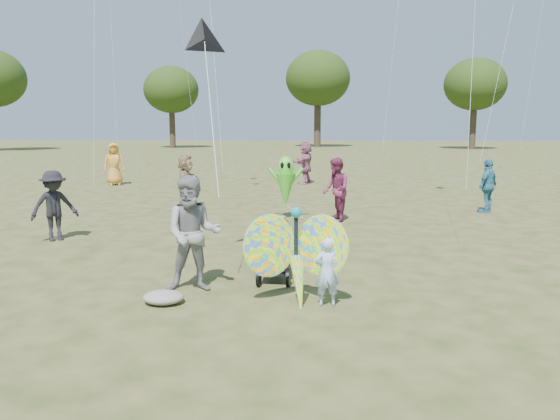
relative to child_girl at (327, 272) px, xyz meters
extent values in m
plane|color=#51592B|center=(-0.55, 0.42, -0.50)|extent=(160.00, 160.00, 0.00)
imported|color=#AECAF7|center=(0.00, 0.00, 0.00)|extent=(0.39, 0.27, 1.00)
imported|color=gray|center=(-2.06, 0.66, 0.41)|extent=(0.96, 0.78, 1.83)
ellipsoid|color=gray|center=(-2.39, 0.00, -0.41)|extent=(0.60, 0.49, 0.19)
imported|color=black|center=(-5.92, 4.26, 0.29)|extent=(1.17, 1.10, 1.59)
imported|color=teal|center=(5.15, 8.63, 0.30)|extent=(0.93, 0.95, 1.60)
imported|color=#957E5B|center=(-3.98, 9.19, 0.34)|extent=(0.50, 1.56, 1.68)
imported|color=#7B2951|center=(0.56, 6.97, 0.36)|extent=(0.80, 0.95, 1.72)
imported|color=gold|center=(-8.42, 15.55, 0.41)|extent=(1.04, 0.86, 1.82)
imported|color=#AA6183|center=(-0.18, 16.36, 0.43)|extent=(1.15, 1.82, 1.87)
cube|color=black|center=(-0.82, 1.26, 0.05)|extent=(0.55, 0.90, 0.71)
cube|color=black|center=(-0.82, 1.26, -0.28)|extent=(0.48, 0.72, 0.10)
ellipsoid|color=black|center=(-0.82, 1.51, 0.38)|extent=(0.51, 0.45, 0.33)
cylinder|color=black|center=(-1.06, 0.91, -0.35)|extent=(0.08, 0.30, 0.30)
cylinder|color=black|center=(-0.58, 0.91, -0.35)|extent=(0.08, 0.30, 0.30)
cylinder|color=black|center=(-0.82, 1.71, -0.39)|extent=(0.07, 0.22, 0.22)
cylinder|color=black|center=(-0.82, 0.78, 0.48)|extent=(0.44, 0.07, 0.03)
cube|color=#A48F4F|center=(-0.82, 1.21, 0.46)|extent=(0.37, 0.31, 0.26)
ellipsoid|color=red|center=(-0.83, 0.09, 0.36)|extent=(0.98, 0.71, 1.24)
ellipsoid|color=red|center=(-0.07, 0.09, 0.36)|extent=(0.98, 0.71, 1.24)
cylinder|color=black|center=(-0.45, 0.11, 0.31)|extent=(0.06, 0.06, 1.00)
cone|color=red|center=(-0.40, -0.06, -0.20)|extent=(0.36, 0.49, 0.93)
sphere|color=teal|center=(-0.45, 0.09, 0.86)|extent=(0.16, 0.16, 0.16)
cone|color=black|center=(-2.06, 2.04, 3.55)|extent=(0.89, 0.62, 0.81)
cylinder|color=silver|center=(-1.86, 1.40, 2.26)|extent=(0.42, 1.30, 2.58)
cone|color=#4DCF30|center=(-0.81, 7.35, 0.30)|extent=(0.56, 0.56, 0.95)
ellipsoid|color=#4DCF30|center=(-0.81, 7.35, 0.95)|extent=(0.44, 0.39, 0.57)
ellipsoid|color=black|center=(-0.90, 7.17, 1.00)|extent=(0.10, 0.05, 0.17)
ellipsoid|color=black|center=(-0.72, 7.17, 1.00)|extent=(0.10, 0.05, 0.17)
cylinder|color=#4DCF30|center=(-1.11, 7.35, 0.70)|extent=(0.43, 0.10, 0.49)
cylinder|color=#4DCF30|center=(-0.51, 7.35, 0.70)|extent=(0.43, 0.10, 0.49)
cylinder|color=silver|center=(-0.51, 7.15, -0.30)|extent=(0.61, 0.41, 0.41)
cylinder|color=silver|center=(-3.01, 8.88, 4.81)|extent=(0.94, 2.94, 8.03)
cylinder|color=#3A2D21|center=(-14.55, 52.42, 1.39)|extent=(0.63, 0.63, 3.78)
ellipsoid|color=#2B4214|center=(-14.55, 52.42, 5.80)|extent=(5.94, 5.94, 5.05)
cylinder|color=#3A2D21|center=(1.45, 55.42, 1.81)|extent=(0.77, 0.77, 4.62)
ellipsoid|color=#2B4214|center=(1.45, 55.42, 7.20)|extent=(7.26, 7.26, 6.17)
cylinder|color=#3A2D21|center=(17.45, 50.42, 1.49)|extent=(0.66, 0.67, 3.99)
ellipsoid|color=#2B4214|center=(17.45, 50.42, 6.15)|extent=(6.27, 6.27, 5.33)
camera|label=1|loc=(-0.38, -7.63, 2.11)|focal=35.00mm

